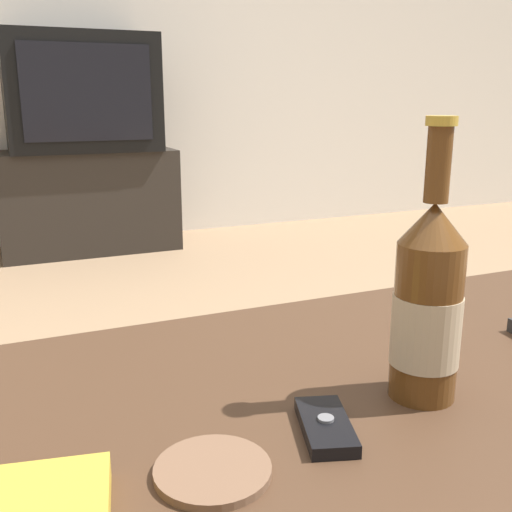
{
  "coord_description": "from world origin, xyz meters",
  "views": [
    {
      "loc": [
        -0.29,
        -0.44,
        0.78
      ],
      "look_at": [
        0.05,
        0.35,
        0.55
      ],
      "focal_mm": 42.0,
      "sensor_mm": 36.0,
      "label": 1
    }
  ],
  "objects_px": {
    "television": "(81,93)",
    "tv_stand": "(89,201)",
    "beer_bottle": "(427,305)",
    "cell_phone": "(326,426)"
  },
  "relations": [
    {
      "from": "television",
      "to": "beer_bottle",
      "type": "bearing_deg",
      "value": -90.11
    },
    {
      "from": "television",
      "to": "cell_phone",
      "type": "bearing_deg",
      "value": -93.05
    },
    {
      "from": "cell_phone",
      "to": "tv_stand",
      "type": "bearing_deg",
      "value": 104.59
    },
    {
      "from": "tv_stand",
      "to": "beer_bottle",
      "type": "bearing_deg",
      "value": -90.11
    },
    {
      "from": "television",
      "to": "tv_stand",
      "type": "bearing_deg",
      "value": 90.0
    },
    {
      "from": "television",
      "to": "cell_phone",
      "type": "height_order",
      "value": "television"
    },
    {
      "from": "tv_stand",
      "to": "television",
      "type": "relative_size",
      "value": 1.23
    },
    {
      "from": "television",
      "to": "beer_bottle",
      "type": "distance_m",
      "value": 2.7
    },
    {
      "from": "television",
      "to": "beer_bottle",
      "type": "xyz_separation_m",
      "value": [
        -0.01,
        -2.69,
        -0.25
      ]
    },
    {
      "from": "tv_stand",
      "to": "television",
      "type": "distance_m",
      "value": 0.54
    }
  ]
}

